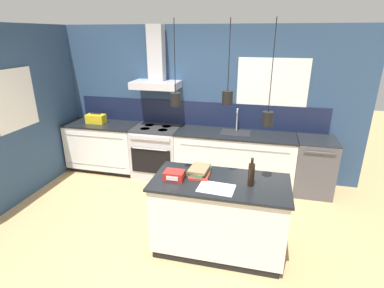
{
  "coord_description": "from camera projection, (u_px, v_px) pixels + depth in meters",
  "views": [
    {
      "loc": [
        1.13,
        -3.03,
        2.46
      ],
      "look_at": [
        0.24,
        0.66,
        1.05
      ],
      "focal_mm": 28.0,
      "sensor_mm": 36.0,
      "label": 1
    }
  ],
  "objects": [
    {
      "name": "ground_plane",
      "position": [
        162.0,
        236.0,
        3.87
      ],
      "size": [
        16.0,
        16.0,
        0.0
      ],
      "primitive_type": "plane",
      "color": "tan",
      "rests_on": "ground"
    },
    {
      "name": "wall_back",
      "position": [
        195.0,
        100.0,
        5.22
      ],
      "size": [
        5.6,
        2.16,
        2.6
      ],
      "color": "navy",
      "rests_on": "ground_plane"
    },
    {
      "name": "wall_left",
      "position": [
        24.0,
        113.0,
        4.58
      ],
      "size": [
        0.08,
        3.8,
        2.6
      ],
      "color": "navy",
      "rests_on": "ground_plane"
    },
    {
      "name": "counter_run_left",
      "position": [
        104.0,
        146.0,
        5.63
      ],
      "size": [
        1.31,
        0.64,
        0.91
      ],
      "color": "black",
      "rests_on": "ground_plane"
    },
    {
      "name": "counter_run_sink",
      "position": [
        234.0,
        158.0,
        5.09
      ],
      "size": [
        1.97,
        0.64,
        1.29
      ],
      "color": "black",
      "rests_on": "ground_plane"
    },
    {
      "name": "oven_range",
      "position": [
        157.0,
        152.0,
        5.39
      ],
      "size": [
        0.82,
        0.66,
        0.91
      ],
      "color": "#B5B5BA",
      "rests_on": "ground_plane"
    },
    {
      "name": "dishwasher",
      "position": [
        314.0,
        166.0,
        4.81
      ],
      "size": [
        0.6,
        0.65,
        0.91
      ],
      "color": "#4C4C51",
      "rests_on": "ground_plane"
    },
    {
      "name": "kitchen_island",
      "position": [
        219.0,
        216.0,
        3.49
      ],
      "size": [
        1.54,
        0.77,
        0.91
      ],
      "color": "black",
      "rests_on": "ground_plane"
    },
    {
      "name": "bottle_on_island",
      "position": [
        251.0,
        174.0,
        3.2
      ],
      "size": [
        0.07,
        0.07,
        0.32
      ],
      "color": "black",
      "rests_on": "kitchen_island"
    },
    {
      "name": "book_stack",
      "position": [
        199.0,
        171.0,
        3.47
      ],
      "size": [
        0.25,
        0.32,
        0.09
      ],
      "color": "#B2332D",
      "rests_on": "kitchen_island"
    },
    {
      "name": "red_supply_box",
      "position": [
        174.0,
        175.0,
        3.37
      ],
      "size": [
        0.22,
        0.17,
        0.1
      ],
      "color": "red",
      "rests_on": "kitchen_island"
    },
    {
      "name": "paper_pile",
      "position": [
        216.0,
        188.0,
        3.18
      ],
      "size": [
        0.4,
        0.3,
        0.01
      ],
      "color": "silver",
      "rests_on": "kitchen_island"
    },
    {
      "name": "yellow_toolbox",
      "position": [
        96.0,
        119.0,
        5.46
      ],
      "size": [
        0.34,
        0.18,
        0.19
      ],
      "color": "gold",
      "rests_on": "counter_run_left"
    }
  ]
}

